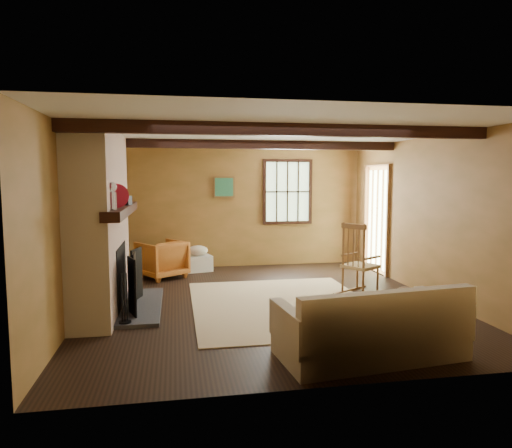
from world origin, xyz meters
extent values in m
plane|color=black|center=(0.00, 0.00, 0.00)|extent=(5.50, 5.50, 0.00)
cube|color=#A7713B|center=(0.00, 2.75, 1.20)|extent=(5.00, 0.02, 2.40)
cube|color=#A7713B|center=(0.00, -2.75, 1.20)|extent=(5.00, 0.02, 2.40)
cube|color=#A7713B|center=(-2.50, 0.00, 1.20)|extent=(0.02, 5.50, 2.40)
cube|color=#A7713B|center=(2.50, 0.00, 1.20)|extent=(0.02, 5.50, 2.40)
cube|color=silver|center=(0.00, 0.00, 2.40)|extent=(5.00, 5.50, 0.02)
cube|color=black|center=(0.00, -1.20, 2.33)|extent=(5.00, 0.12, 0.14)
cube|color=black|center=(0.00, 1.20, 2.33)|extent=(5.00, 0.12, 0.14)
cube|color=black|center=(1.00, 2.72, 1.50)|extent=(1.02, 0.06, 1.32)
cube|color=#BADBA8|center=(1.00, 2.75, 1.50)|extent=(0.90, 0.01, 1.20)
cube|color=black|center=(1.00, 2.73, 1.50)|extent=(0.90, 0.03, 0.02)
cube|color=brown|center=(2.47, 1.70, 1.00)|extent=(0.06, 1.00, 2.06)
cube|color=#BADBA8|center=(2.50, 1.70, 1.00)|extent=(0.01, 0.80, 1.85)
cube|color=brown|center=(-0.30, 2.72, 1.60)|extent=(0.42, 0.03, 0.42)
cube|color=#246D68|center=(-0.30, 2.71, 1.60)|extent=(0.36, 0.01, 0.36)
cube|color=#9F413D|center=(-2.25, 0.00, 1.20)|extent=(0.50, 2.20, 2.40)
cube|color=black|center=(-2.18, 0.00, 0.45)|extent=(0.38, 1.00, 0.85)
cube|color=#3E3E44|center=(-1.75, 0.00, 0.03)|extent=(0.55, 1.80, 0.05)
cube|color=black|center=(-1.97, 0.00, 1.35)|extent=(0.22, 2.30, 0.12)
cube|color=black|center=(-1.82, -0.47, 0.42)|extent=(0.13, 0.35, 0.73)
cube|color=black|center=(-1.82, -0.09, 0.42)|extent=(0.02, 0.37, 0.73)
cube|color=black|center=(-1.82, 0.29, 0.42)|extent=(0.13, 0.36, 0.73)
cylinder|color=black|center=(-1.88, -0.80, 0.06)|extent=(0.15, 0.15, 0.02)
cylinder|color=black|center=(-1.91, -0.83, 0.35)|extent=(0.01, 0.01, 0.60)
cylinder|color=black|center=(-1.88, -0.80, 0.35)|extent=(0.01, 0.01, 0.60)
cylinder|color=black|center=(-1.85, -0.77, 0.35)|extent=(0.01, 0.01, 0.60)
cylinder|color=silver|center=(-1.98, -0.81, 1.51)|extent=(0.10, 0.10, 0.21)
sphere|color=silver|center=(-1.98, -0.81, 1.68)|extent=(0.11, 0.11, 0.11)
cylinder|color=maroon|center=(-1.98, -0.42, 1.56)|extent=(0.30, 0.10, 0.30)
cube|color=black|center=(-1.98, 0.19, 1.47)|extent=(0.26, 0.20, 0.13)
cylinder|color=black|center=(-1.98, 0.48, 1.46)|extent=(0.07, 0.07, 0.09)
cylinder|color=black|center=(-1.98, 0.51, 1.45)|extent=(0.08, 0.08, 0.09)
cube|color=tan|center=(0.20, -0.20, 0.00)|extent=(2.50, 3.00, 0.01)
cube|color=tan|center=(1.54, 0.22, 0.42)|extent=(0.61, 0.61, 0.05)
cube|color=brown|center=(1.38, 0.12, 1.06)|extent=(0.27, 0.40, 0.08)
cylinder|color=brown|center=(1.80, 0.16, 0.22)|extent=(0.03, 0.03, 0.42)
cylinder|color=brown|center=(1.60, 0.48, 0.22)|extent=(0.03, 0.03, 0.42)
cylinder|color=brown|center=(1.48, -0.04, 0.22)|extent=(0.03, 0.03, 0.42)
cylinder|color=brown|center=(1.28, 0.28, 0.22)|extent=(0.03, 0.03, 0.42)
cylinder|color=brown|center=(1.48, -0.04, 0.76)|extent=(0.03, 0.03, 0.71)
cylinder|color=brown|center=(1.28, 0.28, 0.76)|extent=(0.03, 0.03, 0.71)
cylinder|color=brown|center=(1.43, 0.04, 0.74)|extent=(0.02, 0.02, 0.59)
cylinder|color=brown|center=(1.38, 0.12, 0.74)|extent=(0.02, 0.02, 0.59)
cylinder|color=brown|center=(1.33, 0.20, 0.74)|extent=(0.02, 0.02, 0.59)
cube|color=brown|center=(1.65, 0.04, 0.59)|extent=(0.36, 0.24, 0.03)
cube|color=brown|center=(1.43, 0.40, 0.59)|extent=(0.36, 0.24, 0.03)
cube|color=brown|center=(1.64, 0.06, 0.01)|extent=(0.70, 0.45, 0.03)
cube|color=brown|center=(1.44, 0.38, 0.01)|extent=(0.70, 0.45, 0.03)
cube|color=silver|center=(0.63, -2.16, 0.20)|extent=(1.89, 1.01, 0.40)
cube|color=silver|center=(0.67, -2.50, 0.50)|extent=(1.81, 0.34, 0.50)
cube|color=silver|center=(-0.22, -2.25, 0.38)|extent=(0.22, 0.82, 0.36)
cube|color=silver|center=(1.49, -2.06, 0.38)|extent=(0.22, 0.82, 0.36)
ellipsoid|color=silver|center=(1.07, -2.02, 0.50)|extent=(0.34, 0.15, 0.33)
cylinder|color=brown|center=(-1.98, 2.48, 0.06)|extent=(0.41, 0.12, 0.12)
cylinder|color=brown|center=(-1.85, 2.48, 0.06)|extent=(0.41, 0.12, 0.12)
cylinder|color=brown|center=(-1.71, 2.48, 0.06)|extent=(0.41, 0.12, 0.12)
cylinder|color=brown|center=(-1.98, 2.48, 0.19)|extent=(0.41, 0.12, 0.12)
cylinder|color=brown|center=(-1.85, 2.48, 0.19)|extent=(0.41, 0.12, 0.12)
cylinder|color=brown|center=(-1.71, 2.48, 0.19)|extent=(0.41, 0.12, 0.12)
cube|color=white|center=(-0.85, 2.37, 0.15)|extent=(0.58, 0.49, 0.30)
ellipsoid|color=silver|center=(-0.85, 2.37, 0.40)|extent=(0.48, 0.43, 0.20)
imported|color=#BF6026|center=(-1.51, 1.89, 0.34)|extent=(1.01, 1.02, 0.67)
camera|label=1|loc=(-1.26, -6.32, 1.79)|focal=32.00mm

